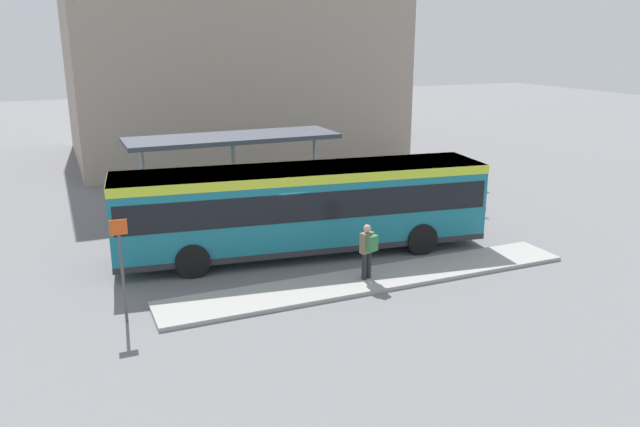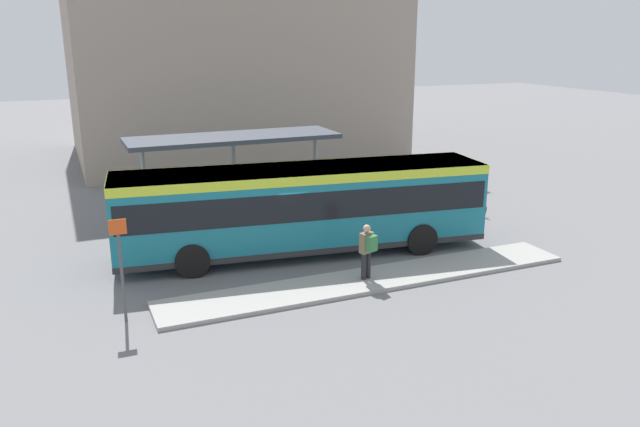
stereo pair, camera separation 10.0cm
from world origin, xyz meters
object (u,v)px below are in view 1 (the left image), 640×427
(city_bus, at_px, (303,204))
(pedestrian_waiting, at_px, (368,248))
(bicycle_green, at_px, (462,200))
(bicycle_blue, at_px, (441,192))
(bicycle_black, at_px, (448,196))
(potted_planter_near_shelter, at_px, (205,218))
(bicycle_orange, at_px, (472,204))
(platform_sign, at_px, (122,266))

(city_bus, relative_size, pedestrian_waiting, 7.41)
(bicycle_green, distance_m, bicycle_blue, 1.58)
(bicycle_black, bearing_deg, potted_planter_near_shelter, 96.86)
(bicycle_orange, bearing_deg, bicycle_blue, 176.50)
(bicycle_green, relative_size, potted_planter_near_shelter, 1.23)
(pedestrian_waiting, distance_m, platform_sign, 7.07)
(potted_planter_near_shelter, bearing_deg, platform_sign, -119.45)
(bicycle_black, distance_m, potted_planter_near_shelter, 10.92)
(bicycle_orange, bearing_deg, pedestrian_waiting, -59.02)
(bicycle_orange, height_order, platform_sign, platform_sign)
(bicycle_blue, xyz_separation_m, platform_sign, (-14.74, -7.35, 1.22))
(bicycle_blue, height_order, platform_sign, platform_sign)
(potted_planter_near_shelter, distance_m, platform_sign, 7.47)
(bicycle_orange, distance_m, bicycle_blue, 2.37)
(bicycle_green, height_order, platform_sign, platform_sign)
(pedestrian_waiting, height_order, bicycle_black, pedestrian_waiting)
(bicycle_black, relative_size, potted_planter_near_shelter, 1.42)
(city_bus, relative_size, platform_sign, 4.53)
(potted_planter_near_shelter, bearing_deg, bicycle_black, 0.53)
(bicycle_black, bearing_deg, bicycle_green, -159.05)
(bicycle_green, bearing_deg, bicycle_orange, -10.39)
(platform_sign, bearing_deg, city_bus, 26.44)
(bicycle_blue, distance_m, platform_sign, 16.51)
(bicycle_black, bearing_deg, bicycle_orange, -168.43)
(bicycle_green, height_order, potted_planter_near_shelter, potted_planter_near_shelter)
(bicycle_orange, xyz_separation_m, potted_planter_near_shelter, (-11.06, 1.48, 0.29))
(bicycle_orange, distance_m, platform_sign, 15.57)
(city_bus, distance_m, bicycle_green, 9.00)
(pedestrian_waiting, bearing_deg, potted_planter_near_shelter, 8.62)
(bicycle_orange, bearing_deg, platform_sign, -74.02)
(city_bus, xyz_separation_m, potted_planter_near_shelter, (-2.63, 3.34, -1.10))
(pedestrian_waiting, relative_size, bicycle_blue, 1.10)
(city_bus, xyz_separation_m, pedestrian_waiting, (0.78, -3.24, -0.66))
(city_bus, height_order, bicycle_green, city_bus)
(bicycle_orange, relative_size, bicycle_blue, 1.10)
(pedestrian_waiting, relative_size, bicycle_orange, 1.00)
(city_bus, relative_size, bicycle_green, 8.20)
(bicycle_blue, bearing_deg, bicycle_orange, 1.27)
(bicycle_orange, height_order, bicycle_green, bicycle_orange)
(city_bus, xyz_separation_m, bicycle_green, (8.49, 2.65, -1.42))
(bicycle_orange, distance_m, bicycle_green, 0.79)
(bicycle_orange, bearing_deg, bicycle_green, 172.82)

